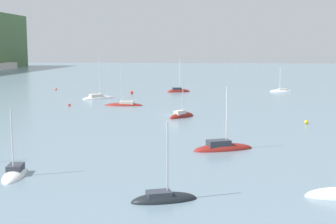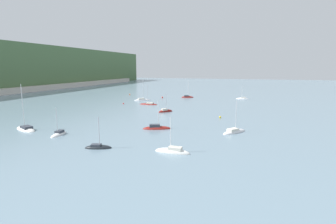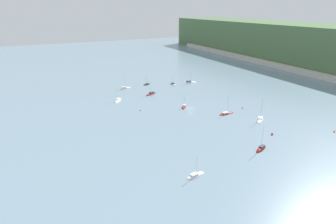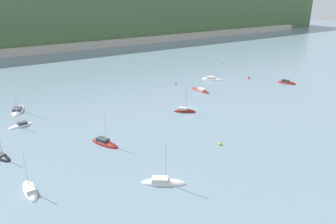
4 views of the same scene
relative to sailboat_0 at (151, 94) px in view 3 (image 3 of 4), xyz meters
name	(u,v)px [view 3 (image 3 of 4)]	position (x,y,z in m)	size (l,w,h in m)	color
ground_plane	(190,108)	(29.86, 8.90, -0.12)	(600.00, 600.00, 0.00)	slate
shore_town_strip	(334,79)	(29.86, 122.91, 1.76)	(387.39, 6.00, 3.76)	beige
sailboat_0	(151,94)	(0.00, 0.00, 0.00)	(5.08, 8.24, 8.89)	maroon
sailboat_1	(195,176)	(79.67, -19.28, -0.04)	(2.99, 6.86, 7.66)	silver
sailboat_2	(261,149)	(76.55, 10.46, 0.00)	(4.23, 7.09, 10.60)	maroon
sailboat_3	(172,84)	(-13.85, 21.27, -0.01)	(6.55, 3.07, 7.63)	white
sailboat_4	(260,120)	(56.79, 29.40, -0.01)	(7.06, 8.36, 11.83)	silver
sailboat_5	(226,114)	(43.87, 20.55, -0.01)	(2.89, 8.70, 9.52)	maroon
sailboat_6	(118,101)	(2.49, -20.72, -0.02)	(8.02, 6.73, 9.09)	silver
sailboat_7	(190,82)	(-12.29, 33.59, -0.01)	(6.12, 9.48, 13.29)	white
sailboat_8	(184,107)	(27.20, 6.74, -0.01)	(5.94, 5.29, 8.00)	maroon
sailboat_9	(125,88)	(-18.14, -10.24, -0.02)	(2.18, 7.37, 8.12)	white
sailboat_10	(147,85)	(-20.31, 5.54, -0.04)	(3.67, 6.02, 7.44)	black
mooring_buoy_0	(242,108)	(41.77, 32.35, 0.18)	(0.60, 0.60, 0.60)	red
mooring_buoy_1	(334,131)	(79.45, 47.81, 0.23)	(0.70, 0.70, 0.70)	orange
mooring_buoy_2	(272,134)	(69.88, 23.03, 0.31)	(0.86, 0.86, 0.86)	red
mooring_buoy_3	(141,110)	(21.48, -14.68, 0.21)	(0.65, 0.65, 0.65)	yellow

